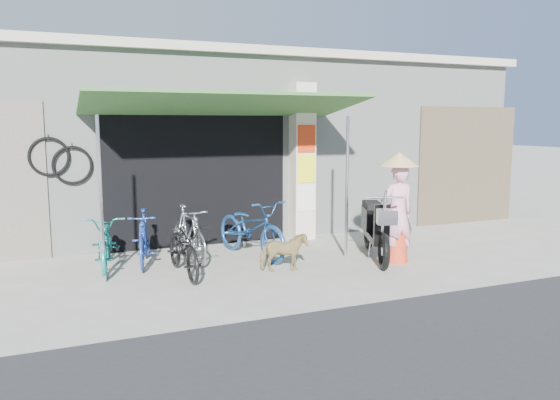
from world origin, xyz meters
name	(u,v)px	position (x,y,z in m)	size (l,w,h in m)	color
ground	(318,274)	(0.00, 0.00, 0.00)	(80.00, 80.00, 0.00)	#A6A196
bicycle_shop	(220,141)	(0.00, 5.09, 1.83)	(12.30, 5.30, 3.66)	#A5AAA1
shop_pillar	(302,162)	(0.85, 2.45, 1.50)	(0.42, 0.44, 3.00)	beige
awning	(226,107)	(-0.90, 1.63, 2.51)	(4.60, 1.88, 2.72)	#315F2B
neighbour_right	(467,165)	(5.00, 2.59, 1.30)	(2.60, 0.06, 2.60)	brown
bike_teal	(107,241)	(-2.89, 1.48, 0.44)	(0.58, 1.68, 0.88)	#1C7E73
bike_blue	(143,238)	(-2.33, 1.52, 0.44)	(0.41, 1.46, 0.87)	#22409C
bike_black	(184,249)	(-1.87, 0.68, 0.40)	(0.53, 1.53, 0.80)	black
bike_silver	(188,233)	(-1.61, 1.50, 0.46)	(0.43, 1.53, 0.92)	#A8A9AD
bike_navy	(251,228)	(-0.57, 1.38, 0.50)	(0.66, 1.89, 0.99)	navy
street_dog	(283,252)	(-0.43, 0.30, 0.30)	(0.33, 0.72, 0.61)	#9E8054
moped	(375,227)	(1.32, 0.51, 0.52)	(0.96, 1.92, 1.14)	black
nun	(397,208)	(1.50, 0.16, 0.88)	(0.64, 0.64, 1.78)	pink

